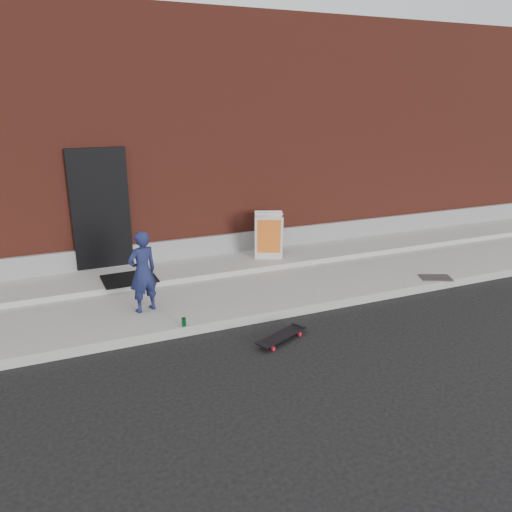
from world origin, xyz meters
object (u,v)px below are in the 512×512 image
child (143,272)px  skateboard (282,336)px  soda_can (184,322)px  pizza_sign (269,236)px

child → skateboard: size_ratio=1.46×
child → soda_can: child is taller
child → skateboard: bearing=119.0°
pizza_sign → soda_can: 3.33m
skateboard → pizza_sign: size_ratio=0.95×
skateboard → soda_can: 1.45m
child → soda_can: (0.41, -0.80, -0.59)m
skateboard → soda_can: bearing=149.4°
child → soda_can: bearing=99.1°
soda_can → skateboard: bearing=-30.6°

